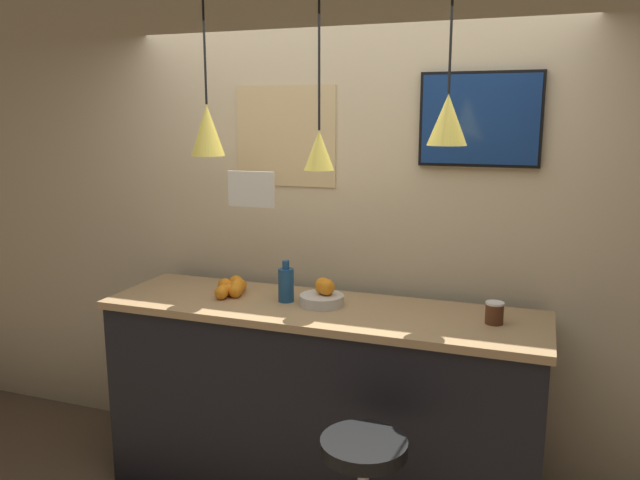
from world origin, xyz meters
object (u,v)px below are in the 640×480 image
object	(u,v)px
juice_bottle	(286,284)
mounted_tv	(480,120)
spread_jar	(494,313)
fruit_bowl	(323,295)

from	to	relation	value
juice_bottle	mounted_tv	world-z (taller)	mounted_tv
spread_jar	mounted_tv	size ratio (longest dim) A/B	0.17
juice_bottle	mounted_tv	xyz separation A→B (m)	(0.92, 0.35, 0.85)
mounted_tv	juice_bottle	bearing A→B (deg)	-159.06
fruit_bowl	mounted_tv	size ratio (longest dim) A/B	0.38
juice_bottle	spread_jar	bearing A→B (deg)	-0.00
mounted_tv	fruit_bowl	bearing A→B (deg)	-154.06
fruit_bowl	spread_jar	xyz separation A→B (m)	(0.86, -0.01, -0.00)
fruit_bowl	juice_bottle	bearing A→B (deg)	-178.51
spread_jar	mounted_tv	world-z (taller)	mounted_tv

